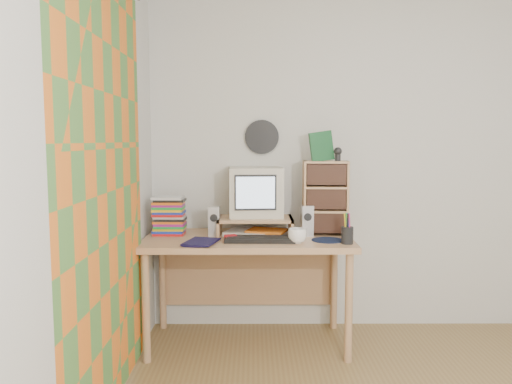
{
  "coord_description": "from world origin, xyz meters",
  "views": [
    {
      "loc": [
        -0.99,
        -1.96,
        1.41
      ],
      "look_at": [
        -0.97,
        1.33,
        1.06
      ],
      "focal_mm": 35.0,
      "sensor_mm": 36.0,
      "label": 1
    }
  ],
  "objects_px": {
    "keyboard": "(260,239)",
    "diary": "(188,240)",
    "mug": "(297,236)",
    "desk": "(248,254)",
    "dvd_stack": "(169,213)",
    "crt_monitor": "(255,192)",
    "cd_rack": "(325,198)"
  },
  "relations": [
    {
      "from": "keyboard",
      "to": "cd_rack",
      "type": "distance_m",
      "value": 0.58
    },
    {
      "from": "dvd_stack",
      "to": "cd_rack",
      "type": "xyz_separation_m",
      "value": [
        1.09,
        0.0,
        0.11
      ]
    },
    {
      "from": "keyboard",
      "to": "mug",
      "type": "bearing_deg",
      "value": -9.86
    },
    {
      "from": "desk",
      "to": "keyboard",
      "type": "height_order",
      "value": "keyboard"
    },
    {
      "from": "desk",
      "to": "keyboard",
      "type": "bearing_deg",
      "value": -69.12
    },
    {
      "from": "dvd_stack",
      "to": "mug",
      "type": "distance_m",
      "value": 0.92
    },
    {
      "from": "crt_monitor",
      "to": "mug",
      "type": "distance_m",
      "value": 0.5
    },
    {
      "from": "crt_monitor",
      "to": "cd_rack",
      "type": "bearing_deg",
      "value": -9.2
    },
    {
      "from": "dvd_stack",
      "to": "mug",
      "type": "xyz_separation_m",
      "value": [
        0.87,
        -0.3,
        -0.1
      ]
    },
    {
      "from": "desk",
      "to": "dvd_stack",
      "type": "bearing_deg",
      "value": 175.95
    },
    {
      "from": "keyboard",
      "to": "diary",
      "type": "bearing_deg",
      "value": -173.02
    },
    {
      "from": "desk",
      "to": "crt_monitor",
      "type": "xyz_separation_m",
      "value": [
        0.05,
        0.09,
        0.43
      ]
    },
    {
      "from": "crt_monitor",
      "to": "keyboard",
      "type": "xyz_separation_m",
      "value": [
        0.03,
        -0.3,
        -0.28
      ]
    },
    {
      "from": "keyboard",
      "to": "cd_rack",
      "type": "height_order",
      "value": "cd_rack"
    },
    {
      "from": "diary",
      "to": "dvd_stack",
      "type": "bearing_deg",
      "value": 133.5
    },
    {
      "from": "mug",
      "to": "desk",
      "type": "bearing_deg",
      "value": 140.94
    },
    {
      "from": "keyboard",
      "to": "dvd_stack",
      "type": "bearing_deg",
      "value": 159.7
    },
    {
      "from": "cd_rack",
      "to": "mug",
      "type": "height_order",
      "value": "cd_rack"
    },
    {
      "from": "desk",
      "to": "cd_rack",
      "type": "bearing_deg",
      "value": 4.57
    },
    {
      "from": "dvd_stack",
      "to": "cd_rack",
      "type": "relative_size",
      "value": 0.58
    },
    {
      "from": "diary",
      "to": "keyboard",
      "type": "bearing_deg",
      "value": 19.81
    },
    {
      "from": "keyboard",
      "to": "dvd_stack",
      "type": "xyz_separation_m",
      "value": [
        -0.63,
        0.25,
        0.13
      ]
    },
    {
      "from": "desk",
      "to": "crt_monitor",
      "type": "bearing_deg",
      "value": 58.85
    },
    {
      "from": "crt_monitor",
      "to": "keyboard",
      "type": "height_order",
      "value": "crt_monitor"
    },
    {
      "from": "mug",
      "to": "diary",
      "type": "bearing_deg",
      "value": 179.84
    },
    {
      "from": "crt_monitor",
      "to": "cd_rack",
      "type": "relative_size",
      "value": 0.71
    },
    {
      "from": "desk",
      "to": "mug",
      "type": "relative_size",
      "value": 11.72
    },
    {
      "from": "diary",
      "to": "cd_rack",
      "type": "bearing_deg",
      "value": 32.23
    },
    {
      "from": "crt_monitor",
      "to": "desk",
      "type": "bearing_deg",
      "value": -125.25
    },
    {
      "from": "crt_monitor",
      "to": "dvd_stack",
      "type": "xyz_separation_m",
      "value": [
        -0.6,
        -0.05,
        -0.14
      ]
    },
    {
      "from": "dvd_stack",
      "to": "mug",
      "type": "relative_size",
      "value": 2.5
    },
    {
      "from": "keyboard",
      "to": "diary",
      "type": "xyz_separation_m",
      "value": [
        -0.46,
        -0.05,
        0.01
      ]
    }
  ]
}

